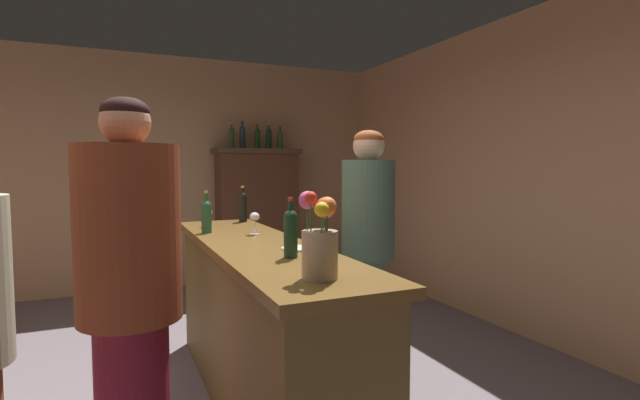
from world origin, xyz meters
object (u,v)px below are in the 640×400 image
(display_bottle_center, at_px, (257,138))
(wine_glass_mid, at_px, (255,218))
(bar_counter, at_px, (258,324))
(wine_glass_front, at_px, (208,214))
(display_bottle_midleft, at_px, (242,136))
(display_bottle_right, at_px, (280,140))
(display_bottle_midright, at_px, (269,137))
(flower_arrangement, at_px, (320,239))
(patron_in_navy, at_px, (130,302))
(patron_redhead, at_px, (118,264))
(wine_bottle_merlot, at_px, (291,231))
(wine_bottle_pinot, at_px, (206,215))
(display_cabinet, at_px, (257,214))
(cheese_plate, at_px, (298,248))
(display_bottle_left, at_px, (232,137))
(wine_bottle_syrah, at_px, (243,205))
(bartender, at_px, (368,245))

(display_bottle_center, bearing_deg, wine_glass_mid, -106.68)
(bar_counter, relative_size, wine_glass_front, 17.03)
(display_bottle_midleft, bearing_deg, wine_glass_mid, -102.82)
(wine_glass_mid, bearing_deg, display_bottle_right, 67.56)
(display_bottle_center, relative_size, display_bottle_midright, 0.97)
(flower_arrangement, xyz_separation_m, patron_in_navy, (-0.71, 0.22, -0.23))
(patron_redhead, bearing_deg, wine_bottle_merlot, -21.95)
(wine_glass_front, relative_size, patron_redhead, 0.10)
(bar_counter, height_order, wine_glass_mid, wine_glass_mid)
(wine_bottle_pinot, bearing_deg, display_cabinet, 66.37)
(wine_bottle_pinot, height_order, cheese_plate, wine_bottle_pinot)
(wine_bottle_pinot, distance_m, display_bottle_right, 2.84)
(display_bottle_midright, bearing_deg, display_bottle_right, -0.00)
(wine_bottle_merlot, bearing_deg, display_bottle_midright, 74.12)
(display_cabinet, distance_m, display_bottle_center, 0.95)
(wine_bottle_merlot, distance_m, wine_glass_front, 1.39)
(display_bottle_center, bearing_deg, display_bottle_right, 0.00)
(wine_glass_front, bearing_deg, display_bottle_left, 72.07)
(cheese_plate, distance_m, patron_in_navy, 0.98)
(patron_in_navy, bearing_deg, bar_counter, -12.35)
(wine_bottle_syrah, relative_size, display_bottle_left, 0.98)
(wine_bottle_merlot, relative_size, patron_in_navy, 0.17)
(display_bottle_left, height_order, patron_redhead, display_bottle_left)
(bartender, bearing_deg, display_bottle_right, -93.73)
(wine_bottle_pinot, bearing_deg, bar_counter, -70.17)
(display_bottle_midright, bearing_deg, wine_bottle_syrah, -113.70)
(wine_bottle_syrah, distance_m, display_bottle_left, 2.00)
(wine_bottle_pinot, height_order, wine_glass_mid, wine_bottle_pinot)
(flower_arrangement, height_order, display_bottle_midleft, display_bottle_midleft)
(wine_bottle_syrah, height_order, wine_glass_front, wine_bottle_syrah)
(patron_in_navy, bearing_deg, display_bottle_midright, 5.95)
(wine_bottle_pinot, xyz_separation_m, wine_glass_mid, (0.28, -0.21, -0.02))
(wine_glass_front, distance_m, wine_glass_mid, 0.57)
(patron_in_navy, distance_m, bartender, 1.70)
(wine_bottle_pinot, relative_size, wine_bottle_merlot, 0.96)
(display_cabinet, distance_m, wine_glass_mid, 2.73)
(wine_bottle_pinot, relative_size, display_bottle_left, 0.95)
(display_bottle_right, bearing_deg, bar_counter, -111.49)
(display_bottle_right, bearing_deg, wine_bottle_merlot, -108.15)
(display_bottle_right, bearing_deg, patron_in_navy, -116.92)
(bar_counter, height_order, display_bottle_right, display_bottle_right)
(wine_glass_front, xyz_separation_m, display_bottle_midright, (1.14, 2.09, 0.72))
(flower_arrangement, distance_m, cheese_plate, 0.71)
(display_cabinet, xyz_separation_m, display_bottle_midright, (0.16, 0.00, 0.95))
(patron_redhead, bearing_deg, cheese_plate, -11.59)
(patron_redhead, bearing_deg, wine_bottle_pinot, 37.60)
(display_bottle_center, height_order, patron_in_navy, display_bottle_center)
(display_bottle_midleft, bearing_deg, display_bottle_midright, 0.00)
(cheese_plate, bearing_deg, bar_counter, 113.51)
(wine_glass_front, height_order, display_bottle_center, display_bottle_center)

